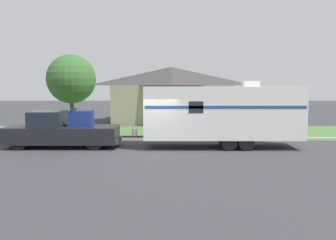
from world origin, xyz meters
TOP-DOWN VIEW (x-y plane):
  - ground_plane at (0.00, 0.00)m, footprint 120.00×120.00m
  - curb_strip at (0.00, 3.75)m, footprint 80.00×0.30m
  - lawn_strip at (0.00, 7.40)m, footprint 80.00×7.00m
  - house_across_street at (1.04, 15.12)m, footprint 10.31×8.05m
  - pickup_truck at (-4.70, 1.27)m, footprint 5.72×2.05m
  - travel_trailer at (3.51, 1.27)m, footprint 9.02×2.36m
  - mailbox at (4.70, 4.86)m, footprint 0.48×0.20m
  - tree_in_yard at (-5.25, 5.65)m, footprint 3.04×3.04m

SIDE VIEW (x-z plane):
  - ground_plane at x=0.00m, z-range 0.00..0.00m
  - lawn_strip at x=0.00m, z-range 0.00..0.03m
  - curb_strip at x=0.00m, z-range 0.00..0.14m
  - pickup_truck at x=-4.70m, z-range -0.17..1.83m
  - mailbox at x=4.70m, z-range 0.37..1.74m
  - travel_trailer at x=3.51m, z-range 0.10..3.47m
  - house_across_street at x=1.04m, z-range 0.08..4.84m
  - tree_in_yard at x=-5.25m, z-range 1.00..6.07m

